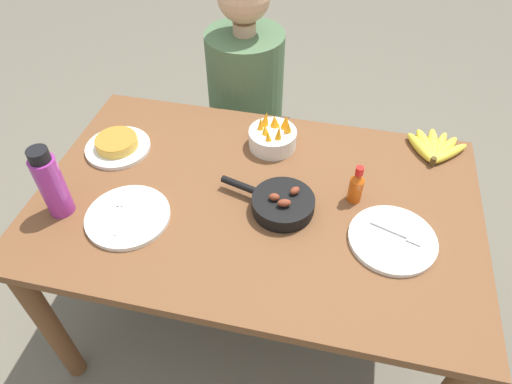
# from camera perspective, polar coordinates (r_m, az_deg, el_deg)

# --- Properties ---
(ground_plane) EXTENTS (14.00, 14.00, 0.00)m
(ground_plane) POSITION_cam_1_polar(r_m,az_deg,el_deg) (2.12, 0.00, -15.13)
(ground_plane) COLOR #666051
(dining_table) EXTENTS (1.45, 0.91, 0.77)m
(dining_table) POSITION_cam_1_polar(r_m,az_deg,el_deg) (1.58, 0.00, -3.48)
(dining_table) COLOR brown
(dining_table) RESTS_ON ground_plane
(banana_bunch) EXTENTS (0.24, 0.21, 0.04)m
(banana_bunch) POSITION_cam_1_polar(r_m,az_deg,el_deg) (1.78, 21.39, 5.11)
(banana_bunch) COLOR yellow
(banana_bunch) RESTS_ON dining_table
(skillet) EXTENTS (0.32, 0.20, 0.08)m
(skillet) POSITION_cam_1_polar(r_m,az_deg,el_deg) (1.45, 3.22, -1.44)
(skillet) COLOR black
(skillet) RESTS_ON dining_table
(frittata_plate_center) EXTENTS (0.23, 0.23, 0.05)m
(frittata_plate_center) POSITION_cam_1_polar(r_m,az_deg,el_deg) (1.74, -16.94, 5.64)
(frittata_plate_center) COLOR silver
(frittata_plate_center) RESTS_ON dining_table
(empty_plate_near_front) EXTENTS (0.27, 0.27, 0.02)m
(empty_plate_near_front) POSITION_cam_1_polar(r_m,az_deg,el_deg) (1.49, -15.72, -2.98)
(empty_plate_near_front) COLOR silver
(empty_plate_near_front) RESTS_ON dining_table
(empty_plate_far_left) EXTENTS (0.27, 0.27, 0.02)m
(empty_plate_far_left) POSITION_cam_1_polar(r_m,az_deg,el_deg) (1.44, 16.69, -5.70)
(empty_plate_far_left) COLOR silver
(empty_plate_far_left) RESTS_ON dining_table
(fruit_bowl_mango) EXTENTS (0.17, 0.17, 0.12)m
(fruit_bowl_mango) POSITION_cam_1_polar(r_m,az_deg,el_deg) (1.67, 2.17, 6.96)
(fruit_bowl_mango) COLOR silver
(fruit_bowl_mango) RESTS_ON dining_table
(water_bottle) EXTENTS (0.08, 0.08, 0.25)m
(water_bottle) POSITION_cam_1_polar(r_m,az_deg,el_deg) (1.51, -24.23, 0.98)
(water_bottle) COLOR #992D89
(water_bottle) RESTS_ON dining_table
(hot_sauce_bottle) EXTENTS (0.05, 0.05, 0.14)m
(hot_sauce_bottle) POSITION_cam_1_polar(r_m,az_deg,el_deg) (1.49, 12.42, 0.75)
(hot_sauce_bottle) COLOR #C64C0F
(hot_sauce_bottle) RESTS_ON dining_table
(person_figure) EXTENTS (0.37, 0.37, 1.24)m
(person_figure) POSITION_cam_1_polar(r_m,az_deg,el_deg) (2.21, -1.23, 8.38)
(person_figure) COLOR black
(person_figure) RESTS_ON ground_plane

